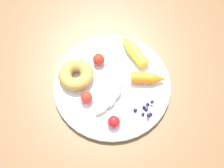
{
  "coord_description": "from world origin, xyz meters",
  "views": [
    {
      "loc": [
        -0.16,
        -0.28,
        1.49
      ],
      "look_at": [
        -0.03,
        0.04,
        0.74
      ],
      "focal_mm": 44.7,
      "sensor_mm": 36.0,
      "label": 1
    }
  ],
  "objects": [
    {
      "name": "tomato_far",
      "position": [
        -0.07,
        -0.07,
        0.76
      ],
      "size": [
        0.03,
        0.03,
        0.03
      ],
      "primitive_type": "sphere",
      "color": "red",
      "rests_on": "plate"
    },
    {
      "name": "tomato_near",
      "position": [
        -0.04,
        0.12,
        0.76
      ],
      "size": [
        0.04,
        0.04,
        0.04
      ],
      "primitive_type": "sphere",
      "color": "red",
      "rests_on": "plate"
    },
    {
      "name": "carrot_yellow",
      "position": [
        0.07,
        0.11,
        0.76
      ],
      "size": [
        0.06,
        0.13,
        0.04
      ],
      "color": "yellow",
      "rests_on": "plate"
    },
    {
      "name": "donut",
      "position": [
        -0.11,
        0.1,
        0.76
      ],
      "size": [
        0.11,
        0.11,
        0.04
      ],
      "primitive_type": "torus",
      "rotation": [
        0.0,
        0.0,
        0.09
      ],
      "color": "#B08D43",
      "rests_on": "plate"
    },
    {
      "name": "dining_table",
      "position": [
        0.0,
        0.0,
        0.65
      ],
      "size": [
        0.99,
        0.99,
        0.73
      ],
      "color": "brown",
      "rests_on": "ground_plane"
    },
    {
      "name": "tomato_mid",
      "position": [
        -0.11,
        0.02,
        0.76
      ],
      "size": [
        0.04,
        0.04,
        0.04
      ],
      "primitive_type": "sphere",
      "color": "red",
      "rests_on": "plate"
    },
    {
      "name": "carrot_orange",
      "position": [
        0.08,
        0.01,
        0.76
      ],
      "size": [
        0.11,
        0.08,
        0.03
      ],
      "color": "orange",
      "rests_on": "plate"
    },
    {
      "name": "ground_plane",
      "position": [
        0.0,
        0.0,
        0.0
      ],
      "size": [
        6.0,
        6.0,
        0.0
      ],
      "primitive_type": "plane",
      "color": "gray"
    },
    {
      "name": "banana",
      "position": [
        -0.03,
        0.01,
        0.76
      ],
      "size": [
        0.12,
        0.13,
        0.03
      ],
      "color": "beige",
      "rests_on": "plate"
    },
    {
      "name": "blueberry_pile",
      "position": [
        0.03,
        -0.07,
        0.75
      ],
      "size": [
        0.06,
        0.04,
        0.02
      ],
      "color": "#191638",
      "rests_on": "plate"
    },
    {
      "name": "plate",
      "position": [
        -0.03,
        0.04,
        0.74
      ],
      "size": [
        0.35,
        0.35,
        0.02
      ],
      "color": "silver",
      "rests_on": "dining_table"
    }
  ]
}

